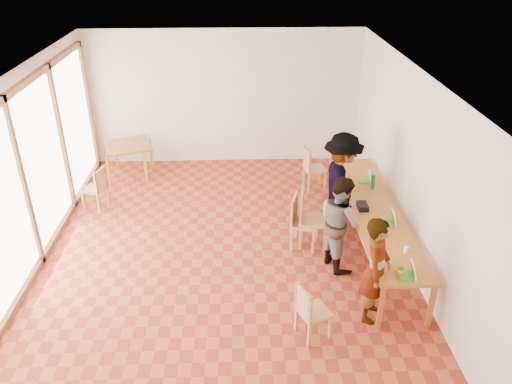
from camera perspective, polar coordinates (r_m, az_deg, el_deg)
ground at (r=8.32m, az=-3.82°, el=-7.63°), size 8.00×8.00×0.00m
wall_back at (r=11.28m, az=-3.58°, el=10.68°), size 6.00×0.10×3.00m
wall_right at (r=8.01m, az=17.82°, el=1.95°), size 0.10×8.00×3.00m
window_wall at (r=8.22m, az=-25.27°, el=1.20°), size 0.10×8.00×3.00m
ceiling at (r=7.01m, az=-4.61°, el=12.90°), size 6.00×8.00×0.04m
communal_table at (r=8.45m, az=13.28°, el=-2.14°), size 0.80×4.00×0.75m
side_table at (r=11.06m, az=-14.33°, el=4.91°), size 0.90×0.90×0.75m
chair_near at (r=6.64m, az=6.04°, el=-12.96°), size 0.50×0.50×0.43m
chair_mid at (r=8.39m, az=5.91°, el=-2.33°), size 0.55×0.55×0.54m
chair_far at (r=8.38m, az=4.97°, el=-2.77°), size 0.54×0.54×0.49m
chair_empty at (r=10.33m, az=6.31°, el=3.21°), size 0.48×0.48×0.47m
chair_spare at (r=9.97m, az=-17.67°, el=0.85°), size 0.49×0.49×0.44m
person_near at (r=6.93m, az=13.53°, el=-8.65°), size 0.57×0.68×1.57m
person_mid at (r=7.88m, az=9.56°, el=-3.43°), size 0.80×0.91×1.56m
person_far at (r=8.76m, az=9.70°, el=0.96°), size 0.72×1.21×1.83m
laptop_near at (r=6.96m, az=17.15°, el=-8.80°), size 0.24×0.27×0.21m
laptop_mid at (r=8.04m, az=15.10°, el=-3.10°), size 0.26×0.29×0.22m
laptop_far at (r=9.28m, az=12.58°, el=1.50°), size 0.27×0.28×0.20m
yellow_mug at (r=6.96m, az=16.17°, el=-8.72°), size 0.15×0.15×0.09m
green_bottle at (r=9.01m, az=13.22°, el=1.20°), size 0.07×0.07×0.28m
clear_glass at (r=7.42m, az=16.78°, el=-6.35°), size 0.07×0.07×0.09m
condiment_cup at (r=7.70m, az=14.46°, el=-4.79°), size 0.08×0.08×0.06m
pink_phone at (r=9.97m, az=11.97°, el=3.18°), size 0.05×0.10×0.01m
black_pouch at (r=8.36m, az=12.08°, el=-1.61°), size 0.16×0.26×0.09m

